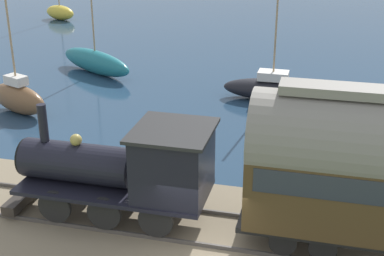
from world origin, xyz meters
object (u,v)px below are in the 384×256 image
(sailboat_brown, at_px, (18,97))
(sailboat_teal, at_px, (96,61))
(sailboat_yellow, at_px, (60,12))
(rowboat_mid_harbor, at_px, (294,179))
(steam_locomotive, at_px, (131,166))
(sailboat_black, at_px, (272,88))

(sailboat_brown, height_order, sailboat_teal, sailboat_teal)
(sailboat_brown, xyz_separation_m, sailboat_yellow, (22.39, 9.18, -0.09))
(sailboat_brown, xyz_separation_m, rowboat_mid_harbor, (-4.18, -13.75, -0.59))
(sailboat_yellow, bearing_deg, sailboat_brown, -136.80)
(steam_locomotive, bearing_deg, sailboat_teal, 27.20)
(sailboat_teal, height_order, rowboat_mid_harbor, sailboat_teal)
(sailboat_yellow, bearing_deg, steam_locomotive, -128.60)
(sailboat_yellow, distance_m, sailboat_teal, 18.09)
(sailboat_black, bearing_deg, steam_locomotive, 169.52)
(sailboat_brown, distance_m, rowboat_mid_harbor, 14.39)
(sailboat_black, bearing_deg, sailboat_teal, 78.83)
(sailboat_teal, bearing_deg, rowboat_mid_harbor, -102.24)
(sailboat_black, xyz_separation_m, sailboat_yellow, (17.40, 21.12, 0.08))
(sailboat_teal, distance_m, rowboat_mid_harbor, 17.30)
(sailboat_brown, relative_size, sailboat_black, 0.82)
(sailboat_yellow, bearing_deg, sailboat_black, -108.57)
(steam_locomotive, height_order, sailboat_yellow, sailboat_yellow)
(sailboat_brown, xyz_separation_m, sailboat_teal, (7.36, -0.88, -0.07))
(sailboat_black, relative_size, rowboat_mid_harbor, 2.35)
(sailboat_black, distance_m, sailboat_teal, 11.31)
(sailboat_teal, xyz_separation_m, rowboat_mid_harbor, (-11.54, -12.88, -0.52))
(sailboat_brown, bearing_deg, steam_locomotive, -112.18)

